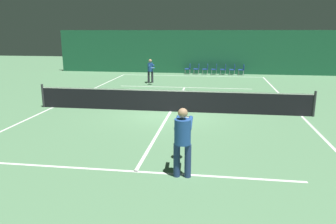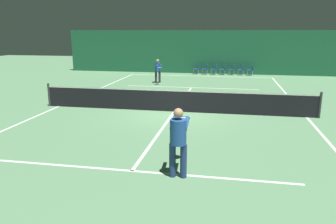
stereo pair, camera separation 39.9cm
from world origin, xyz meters
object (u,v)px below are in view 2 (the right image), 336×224
at_px(player_near, 178,137).
at_px(tennis_net, 174,100).
at_px(courtside_chair_5, 242,69).
at_px(courtside_chair_6, 251,69).
at_px(courtside_chair_3, 224,69).
at_px(courtside_chair_2, 215,69).
at_px(player_far, 158,69).
at_px(courtside_chair_1, 206,68).
at_px(courtside_chair_0, 197,68).
at_px(courtside_chair_4, 233,69).

bearing_deg(player_near, tennis_net, 9.74).
height_order(courtside_chair_5, courtside_chair_6, same).
bearing_deg(courtside_chair_3, courtside_chair_2, -90.00).
bearing_deg(courtside_chair_5, courtside_chair_3, -90.00).
relative_size(tennis_net, player_far, 7.53).
relative_size(courtside_chair_2, courtside_chair_6, 1.00).
bearing_deg(tennis_net, courtside_chair_1, 88.32).
distance_m(courtside_chair_1, courtside_chair_3, 1.44).
xyz_separation_m(courtside_chair_0, courtside_chair_4, (2.88, 0.00, 0.00)).
bearing_deg(tennis_net, player_near, -79.59).
relative_size(player_far, courtside_chair_6, 1.90).
distance_m(tennis_net, courtside_chair_6, 13.68).
distance_m(courtside_chair_0, courtside_chair_2, 1.44).
distance_m(player_near, courtside_chair_3, 19.58).
xyz_separation_m(player_far, courtside_chair_0, (2.15, 5.14, -0.44)).
bearing_deg(courtside_chair_6, courtside_chair_1, -90.00).
bearing_deg(courtside_chair_2, courtside_chair_1, -90.00).
relative_size(courtside_chair_5, courtside_chair_6, 1.00).
xyz_separation_m(tennis_net, courtside_chair_5, (3.26, 13.09, -0.03)).
bearing_deg(courtside_chair_0, courtside_chair_5, 90.00).
bearing_deg(courtside_chair_4, courtside_chair_6, 90.00).
height_order(tennis_net, courtside_chair_0, tennis_net).
xyz_separation_m(courtside_chair_0, courtside_chair_6, (4.32, 0.00, 0.00)).
bearing_deg(courtside_chair_1, courtside_chair_6, 90.00).
height_order(player_far, courtside_chair_4, player_far).
distance_m(courtside_chair_2, courtside_chair_3, 0.72).
distance_m(courtside_chair_1, courtside_chair_2, 0.72).
height_order(courtside_chair_0, courtside_chair_5, same).
height_order(courtside_chair_1, courtside_chair_6, same).
distance_m(tennis_net, courtside_chair_3, 13.21).
bearing_deg(courtside_chair_0, courtside_chair_6, 90.00).
height_order(courtside_chair_0, courtside_chair_3, same).
distance_m(courtside_chair_2, courtside_chair_6, 2.88).
relative_size(courtside_chair_0, courtside_chair_4, 1.00).
height_order(courtside_chair_3, courtside_chair_4, same).
distance_m(player_far, courtside_chair_3, 6.72).
bearing_deg(courtside_chair_5, courtside_chair_2, -90.00).
distance_m(player_near, courtside_chair_4, 19.62).
bearing_deg(courtside_chair_0, player_near, 4.46).
height_order(courtside_chair_1, courtside_chair_5, same).
xyz_separation_m(courtside_chair_3, courtside_chair_5, (1.44, 0.00, 0.00)).
xyz_separation_m(courtside_chair_1, courtside_chair_5, (2.88, 0.00, 0.00)).
xyz_separation_m(tennis_net, courtside_chair_2, (1.10, 13.09, -0.03)).
bearing_deg(courtside_chair_3, courtside_chair_0, -90.00).
xyz_separation_m(courtside_chair_2, courtside_chair_3, (0.72, 0.00, 0.00)).
relative_size(tennis_net, courtside_chair_2, 14.29).
xyz_separation_m(tennis_net, player_far, (-2.49, 7.95, 0.42)).
bearing_deg(courtside_chair_4, courtside_chair_5, 90.00).
height_order(courtside_chair_1, courtside_chair_2, same).
height_order(player_near, courtside_chair_6, player_near).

